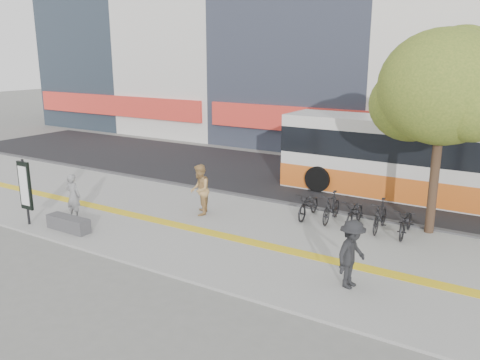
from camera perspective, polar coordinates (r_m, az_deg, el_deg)
The scene contains 13 objects.
ground at distance 15.59m, azimuth -9.74°, elevation -6.54°, with size 120.00×120.00×0.00m, color slate.
sidewalk at distance 16.65m, azimuth -6.33°, elevation -4.87°, with size 40.00×7.00×0.08m, color slate.
tactile_strip at distance 16.27m, azimuth -7.43°, elevation -5.21°, with size 40.00×0.45×0.01m, color gold.
street at distance 22.76m, azimuth 5.36°, elevation 0.45°, with size 40.00×8.00×0.06m, color black.
curb at distance 19.37m, azimuth 0.05°, elevation -1.89°, with size 40.00×0.25×0.14m, color #3B3B3E.
bench at distance 16.52m, azimuth -19.39°, elevation -4.83°, with size 1.60×0.45×0.45m, color #3B3B3E.
signboard at distance 17.30m, azimuth -23.81°, elevation -0.71°, with size 0.55×0.10×2.20m.
street_tree at distance 15.86m, azimuth 22.66°, elevation 9.70°, with size 4.40×3.80×6.31m.
bus at distance 20.02m, azimuth 21.16°, elevation 1.87°, with size 11.45×2.72×3.05m.
bicycle_row at distance 16.33m, azimuth 13.28°, elevation -3.68°, with size 3.96×1.76×1.01m.
seated_woman at distance 17.49m, azimuth -18.90°, elevation -1.80°, with size 0.57×0.37×1.56m, color black.
pedestrian_tan at distance 16.98m, azimuth -4.73°, elevation -1.15°, with size 0.87×0.68×1.78m, color tan.
pedestrian_dark at distance 12.04m, azimuth 12.92°, elevation -8.43°, with size 1.09×0.63×1.69m, color black.
Camera 1 is at (9.78, -10.79, 5.56)m, focal length 36.53 mm.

